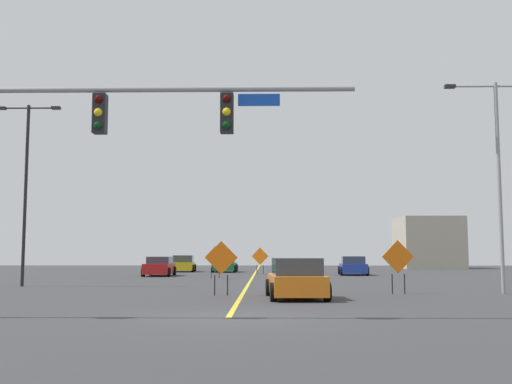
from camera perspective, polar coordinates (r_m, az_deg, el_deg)
ground at (r=15.69m, az=-2.62°, el=-11.73°), size 129.84×129.84×0.00m
road_centre_stripe at (r=51.67m, az=-0.06°, el=-7.56°), size 0.16×72.13×0.01m
traffic_signal_assembly at (r=17.03m, az=-20.17°, el=5.69°), size 13.47×0.44×6.49m
street_lamp_far_left at (r=26.96m, az=21.83°, el=2.22°), size 4.23×0.24×8.73m
street_lamp_near_right at (r=32.51m, az=-20.79°, el=1.09°), size 3.23×0.24×9.11m
construction_sign_median_near at (r=25.30m, az=13.18°, el=-6.18°), size 1.33×0.28×2.16m
construction_sign_left_shoulder at (r=47.80m, az=0.39°, el=-6.16°), size 1.33×0.37×2.07m
construction_sign_right_lane at (r=23.81m, az=-3.29°, el=-6.44°), size 1.29×0.07×2.10m
construction_sign_median_far at (r=40.06m, az=-3.85°, el=-6.22°), size 1.38×0.36×2.09m
car_yellow_passing at (r=54.13m, az=-6.85°, el=-6.73°), size 2.25×3.91×1.43m
car_blue_far at (r=46.26m, az=9.09°, el=-6.92°), size 2.25×4.12×1.39m
car_orange_distant at (r=22.24m, az=3.80°, el=-8.19°), size 2.24×4.17×1.45m
car_green_near at (r=52.85m, az=-2.91°, el=-6.84°), size 2.05×4.09×1.31m
car_red_mid at (r=44.38m, az=-9.05°, el=-6.94°), size 2.04×4.15×1.38m
roadside_building_east at (r=68.22m, az=15.86°, el=-4.62°), size 6.30×6.98×5.46m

